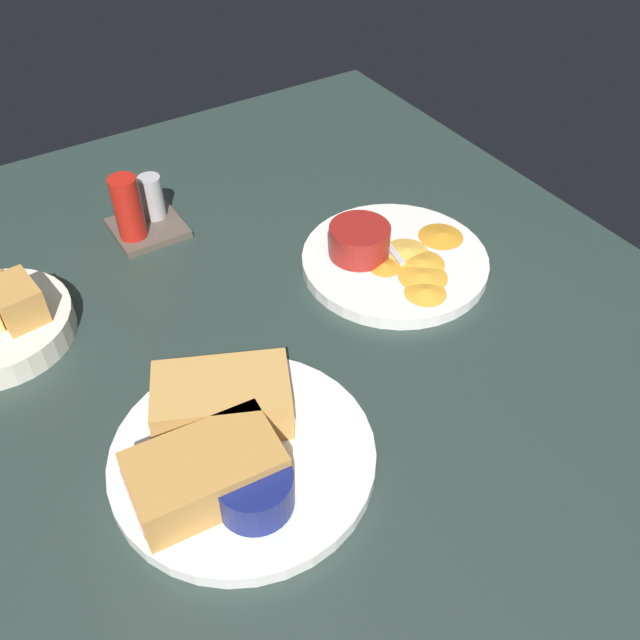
# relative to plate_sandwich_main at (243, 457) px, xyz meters

# --- Properties ---
(ground_plane) EXTENTS (1.10, 1.10, 0.03)m
(ground_plane) POSITION_rel_plate_sandwich_main_xyz_m (0.04, 0.13, -0.02)
(ground_plane) COLOR #283833
(plate_sandwich_main) EXTENTS (0.25, 0.25, 0.02)m
(plate_sandwich_main) POSITION_rel_plate_sandwich_main_xyz_m (0.00, 0.00, 0.00)
(plate_sandwich_main) COLOR white
(plate_sandwich_main) RESTS_ON ground_plane
(sandwich_half_near) EXTENTS (0.15, 0.12, 0.05)m
(sandwich_half_near) POSITION_rel_plate_sandwich_main_xyz_m (0.01, 0.05, 0.03)
(sandwich_half_near) COLOR tan
(sandwich_half_near) RESTS_ON plate_sandwich_main
(sandwich_half_far) EXTENTS (0.14, 0.09, 0.05)m
(sandwich_half_far) POSITION_rel_plate_sandwich_main_xyz_m (-0.04, -0.02, 0.03)
(sandwich_half_far) COLOR #C68C42
(sandwich_half_far) RESTS_ON plate_sandwich_main
(ramekin_dark_sauce) EXTENTS (0.07, 0.07, 0.04)m
(ramekin_dark_sauce) POSITION_rel_plate_sandwich_main_xyz_m (-0.01, -0.05, 0.03)
(ramekin_dark_sauce) COLOR navy
(ramekin_dark_sauce) RESTS_ON plate_sandwich_main
(spoon_by_dark_ramekin) EXTENTS (0.06, 0.09, 0.01)m
(spoon_by_dark_ramekin) POSITION_rel_plate_sandwich_main_xyz_m (0.01, -0.01, 0.01)
(spoon_by_dark_ramekin) COLOR silver
(spoon_by_dark_ramekin) RESTS_ON plate_sandwich_main
(plate_chips_companion) EXTENTS (0.23, 0.23, 0.02)m
(plate_chips_companion) POSITION_rel_plate_sandwich_main_xyz_m (0.30, 0.16, 0.00)
(plate_chips_companion) COLOR white
(plate_chips_companion) RESTS_ON ground_plane
(ramekin_light_gravy) EXTENTS (0.08, 0.08, 0.04)m
(ramekin_light_gravy) POSITION_rel_plate_sandwich_main_xyz_m (0.26, 0.19, 0.03)
(ramekin_light_gravy) COLOR maroon
(ramekin_light_gravy) RESTS_ON plate_chips_companion
(spoon_by_gravy_ramekin) EXTENTS (0.03, 0.10, 0.01)m
(spoon_by_gravy_ramekin) POSITION_rel_plate_sandwich_main_xyz_m (0.31, 0.21, 0.01)
(spoon_by_gravy_ramekin) COLOR silver
(spoon_by_gravy_ramekin) RESTS_ON plate_chips_companion
(plantain_chip_scatter) EXTENTS (0.17, 0.14, 0.01)m
(plantain_chip_scatter) POSITION_rel_plate_sandwich_main_xyz_m (0.32, 0.13, 0.01)
(plantain_chip_scatter) COLOR gold
(plantain_chip_scatter) RESTS_ON plate_chips_companion
(condiment_caddy) EXTENTS (0.09, 0.09, 0.10)m
(condiment_caddy) POSITION_rel_plate_sandwich_main_xyz_m (0.06, 0.40, 0.03)
(condiment_caddy) COLOR brown
(condiment_caddy) RESTS_ON ground_plane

